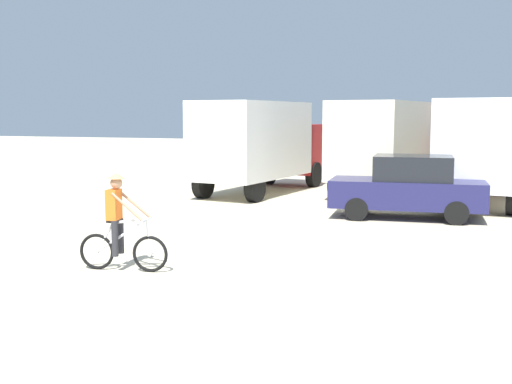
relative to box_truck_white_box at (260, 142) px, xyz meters
name	(u,v)px	position (x,y,z in m)	size (l,w,h in m)	color
ground_plane	(194,290)	(3.40, -12.64, -1.87)	(120.00, 120.00, 0.00)	beige
box_truck_white_box	(260,142)	(0.00, 0.00, 0.00)	(3.24, 7.00, 3.35)	white
box_truck_cream_rv	(387,143)	(4.42, 1.40, 0.00)	(3.32, 7.02, 3.35)	beige
box_truck_avon_van	(484,146)	(7.77, -0.06, 0.00)	(2.88, 6.91, 3.35)	white
sedan_parked	(408,187)	(5.85, -3.98, -0.99)	(4.34, 2.13, 1.76)	#1E1E4C
cyclist_orange_shirt	(120,226)	(1.54, -11.91, -1.03)	(1.72, 0.54, 1.82)	black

